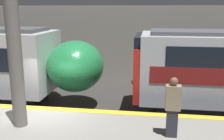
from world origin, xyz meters
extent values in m
plane|color=#33302D|center=(0.00, 0.00, 0.00)|extent=(120.00, 120.00, 0.00)
cube|color=gold|center=(0.00, -0.15, 1.08)|extent=(40.00, 0.30, 0.01)
cube|color=#9E998E|center=(0.00, 7.27, 2.27)|extent=(50.00, 0.15, 4.53)
cylinder|color=slate|center=(-0.16, -1.47, 2.96)|extent=(0.38, 0.38, 3.77)
ellipsoid|color=#238447|center=(0.26, 2.74, 1.92)|extent=(2.42, 2.59, 2.20)
sphere|color=#F2EFCC|center=(1.21, 2.74, 1.53)|extent=(0.20, 0.20, 0.20)
cube|color=red|center=(2.97, 2.74, 1.84)|extent=(0.25, 2.76, 2.10)
cube|color=black|center=(2.97, 2.74, 2.89)|extent=(0.25, 2.48, 0.84)
sphere|color=#EA4C42|center=(2.81, 2.11, 1.47)|extent=(0.18, 0.18, 0.18)
sphere|color=#EA4C42|center=(2.81, 3.38, 1.47)|extent=(0.18, 0.18, 0.18)
cube|color=#2D2D38|center=(4.05, -1.53, 1.45)|extent=(0.28, 0.20, 0.74)
cube|color=gray|center=(4.05, -1.53, 2.13)|extent=(0.38, 0.24, 0.64)
sphere|color=brown|center=(4.05, -1.53, 2.56)|extent=(0.21, 0.21, 0.21)
camera|label=1|loc=(3.44, -7.95, 4.30)|focal=42.00mm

